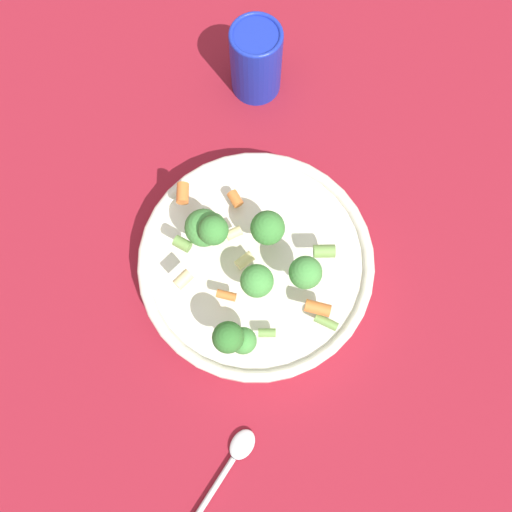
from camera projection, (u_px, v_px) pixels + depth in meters
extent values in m
plane|color=maroon|center=(256.00, 269.00, 0.63)|extent=(3.00, 3.00, 0.00)
cylinder|color=silver|center=(256.00, 265.00, 0.61)|extent=(0.28, 0.28, 0.04)
torus|color=silver|center=(256.00, 261.00, 0.59)|extent=(0.28, 0.28, 0.01)
cylinder|color=#8CB766|center=(215.00, 228.00, 0.59)|extent=(0.01, 0.01, 0.01)
sphere|color=#3D8438|center=(214.00, 224.00, 0.57)|extent=(0.03, 0.03, 0.03)
cylinder|color=#8CB766|center=(206.00, 236.00, 0.58)|extent=(0.01, 0.01, 0.02)
sphere|color=#479342|center=(204.00, 228.00, 0.55)|extent=(0.04, 0.04, 0.04)
cylinder|color=#8CB766|center=(257.00, 286.00, 0.56)|extent=(0.01, 0.01, 0.02)
sphere|color=#479342|center=(257.00, 281.00, 0.54)|extent=(0.04, 0.04, 0.04)
cylinder|color=#8CB766|center=(266.00, 234.00, 0.57)|extent=(0.01, 0.01, 0.02)
sphere|color=#3D8438|center=(266.00, 227.00, 0.55)|extent=(0.04, 0.04, 0.04)
cylinder|color=#8CB766|center=(302.00, 281.00, 0.55)|extent=(0.01, 0.01, 0.02)
sphere|color=#479342|center=(303.00, 276.00, 0.53)|extent=(0.04, 0.04, 0.04)
cylinder|color=#8CB766|center=(229.00, 340.00, 0.53)|extent=(0.01, 0.01, 0.02)
sphere|color=#33722D|center=(228.00, 337.00, 0.51)|extent=(0.03, 0.03, 0.03)
cylinder|color=#8CB766|center=(244.00, 342.00, 0.54)|extent=(0.01, 0.01, 0.01)
sphere|color=#479342|center=(243.00, 341.00, 0.53)|extent=(0.03, 0.03, 0.03)
cylinder|color=#8CB766|center=(215.00, 236.00, 0.55)|extent=(0.01, 0.01, 0.02)
sphere|color=#3D8438|center=(213.00, 230.00, 0.53)|extent=(0.03, 0.03, 0.03)
cylinder|color=#729E4C|center=(324.00, 251.00, 0.56)|extent=(0.02, 0.03, 0.01)
cylinder|color=orange|center=(318.00, 308.00, 0.55)|extent=(0.02, 0.03, 0.01)
cylinder|color=orange|center=(235.00, 199.00, 0.59)|extent=(0.02, 0.02, 0.01)
cylinder|color=beige|center=(234.00, 233.00, 0.57)|extent=(0.02, 0.02, 0.01)
cylinder|color=beige|center=(183.00, 279.00, 0.54)|extent=(0.02, 0.02, 0.01)
cylinder|color=#729E4C|center=(182.00, 244.00, 0.55)|extent=(0.01, 0.02, 0.01)
cylinder|color=orange|center=(183.00, 193.00, 0.58)|extent=(0.03, 0.02, 0.01)
cylinder|color=orange|center=(226.00, 295.00, 0.56)|extent=(0.01, 0.02, 0.01)
cylinder|color=#729E4C|center=(267.00, 333.00, 0.55)|extent=(0.02, 0.02, 0.01)
cylinder|color=#729E4C|center=(326.00, 322.00, 0.55)|extent=(0.01, 0.03, 0.01)
cylinder|color=beige|center=(245.00, 261.00, 0.57)|extent=(0.02, 0.02, 0.01)
cylinder|color=#192DAD|center=(256.00, 62.00, 0.66)|extent=(0.07, 0.07, 0.10)
torus|color=#192DAD|center=(256.00, 35.00, 0.61)|extent=(0.07, 0.07, 0.01)
cylinder|color=silver|center=(200.00, 511.00, 0.55)|extent=(0.13, 0.02, 0.01)
ellipsoid|color=silver|center=(242.00, 444.00, 0.57)|extent=(0.04, 0.03, 0.01)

